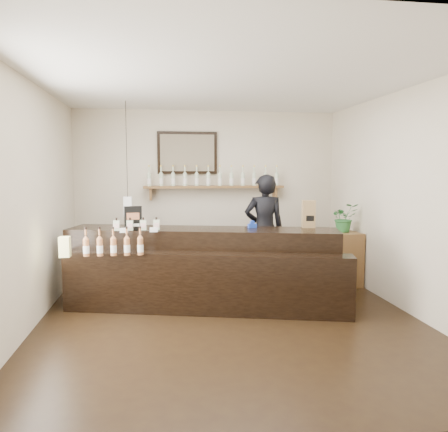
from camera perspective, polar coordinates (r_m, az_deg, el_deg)
ground at (r=5.44m, az=0.67°, el=-13.15°), size 5.00×5.00×0.00m
room_shell at (r=5.14m, az=0.70°, el=5.09°), size 5.00×5.00×5.00m
back_wall_decor at (r=7.48m, az=-3.20°, el=5.77°), size 2.66×0.96×1.69m
counter at (r=5.82m, az=-2.79°, el=-7.04°), size 3.65×1.81×1.17m
promo_sign at (r=5.79m, az=-11.78°, el=-0.28°), size 0.23×0.05×0.31m
paper_bag at (r=6.04m, az=10.98°, el=0.27°), size 0.19×0.15×0.37m
tape_dispenser at (r=5.93m, az=3.71°, el=-1.17°), size 0.13×0.08×0.10m
side_cabinet at (r=7.09m, az=15.28°, el=-5.35°), size 0.46×0.60×0.83m
potted_plant at (r=7.00m, az=15.43°, el=-0.21°), size 0.42×0.37×0.45m
shopkeeper at (r=6.86m, az=5.28°, el=-0.82°), size 0.72×0.48×1.95m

